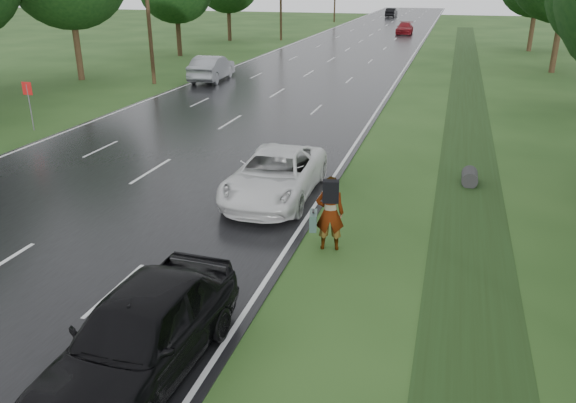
# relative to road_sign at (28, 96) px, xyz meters

# --- Properties ---
(road) EXTENTS (14.00, 180.00, 0.04)m
(road) POSITION_rel_road_sign_xyz_m (8.50, 33.00, -1.62)
(road) COLOR black
(road) RESTS_ON ground
(edge_stripe_east) EXTENTS (0.12, 180.00, 0.01)m
(edge_stripe_east) POSITION_rel_road_sign_xyz_m (15.25, 33.00, -1.60)
(edge_stripe_east) COLOR silver
(edge_stripe_east) RESTS_ON road
(edge_stripe_west) EXTENTS (0.12, 180.00, 0.01)m
(edge_stripe_west) POSITION_rel_road_sign_xyz_m (1.75, 33.00, -1.60)
(edge_stripe_west) COLOR silver
(edge_stripe_west) RESTS_ON road
(center_line) EXTENTS (0.12, 180.00, 0.01)m
(center_line) POSITION_rel_road_sign_xyz_m (8.50, 33.00, -1.60)
(center_line) COLOR silver
(center_line) RESTS_ON road
(drainage_ditch) EXTENTS (2.20, 120.00, 0.56)m
(drainage_ditch) POSITION_rel_road_sign_xyz_m (20.00, 6.71, -1.61)
(drainage_ditch) COLOR #1F3213
(drainage_ditch) RESTS_ON ground
(road_sign) EXTENTS (0.50, 0.06, 2.30)m
(road_sign) POSITION_rel_road_sign_xyz_m (0.00, 0.00, 0.00)
(road_sign) COLOR slate
(road_sign) RESTS_ON ground
(utility_pole_mid) EXTENTS (1.60, 0.26, 10.00)m
(utility_pole_mid) POSITION_rel_road_sign_xyz_m (-0.70, 13.00, 3.55)
(utility_pole_mid) COLOR #3D2719
(utility_pole_mid) RESTS_ON ground
(pedestrian) EXTENTS (1.03, 0.78, 2.06)m
(pedestrian) POSITION_rel_road_sign_xyz_m (16.30, -8.43, -0.58)
(pedestrian) COLOR #A5998C
(pedestrian) RESTS_ON ground
(white_pickup) EXTENTS (2.68, 5.58, 1.53)m
(white_pickup) POSITION_rel_road_sign_xyz_m (13.80, -5.23, -0.83)
(white_pickup) COLOR white
(white_pickup) RESTS_ON road
(dark_sedan) EXTENTS (2.21, 5.11, 1.72)m
(dark_sedan) POSITION_rel_road_sign_xyz_m (14.18, -14.43, -0.74)
(dark_sedan) COLOR black
(dark_sedan) RESTS_ON road
(silver_sedan) EXTENTS (2.23, 5.37, 1.73)m
(silver_sedan) POSITION_rel_road_sign_xyz_m (2.70, 15.15, -0.74)
(silver_sedan) COLOR #989AA0
(silver_sedan) RESTS_ON road
(far_car_red) EXTENTS (2.06, 4.94, 1.43)m
(far_car_red) POSITION_rel_road_sign_xyz_m (12.41, 54.55, -0.89)
(far_car_red) COLOR maroon
(far_car_red) RESTS_ON road
(far_car_dark) EXTENTS (1.77, 4.83, 1.58)m
(far_car_dark) POSITION_rel_road_sign_xyz_m (6.94, 87.36, -0.81)
(far_car_dark) COLOR black
(far_car_dark) RESTS_ON road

